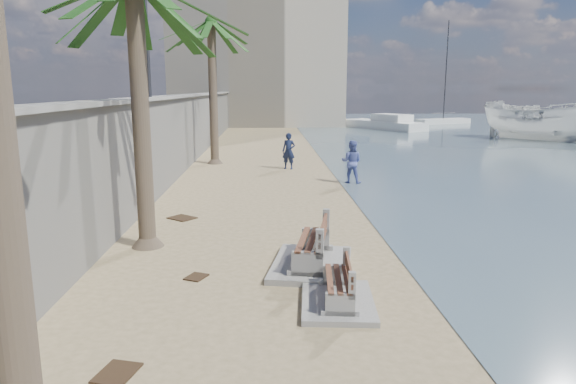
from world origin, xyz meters
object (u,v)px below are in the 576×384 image
bench_near (312,248)px  person_b (352,160)px  person_a (289,148)px  boat_cruiser (543,118)px  palm_back (211,24)px  yacht_far (383,125)px  bench_far (338,286)px  sailboat_west (443,121)px

bench_near → person_b: size_ratio=1.37×
person_a → boat_cruiser: bearing=52.7°
palm_back → yacht_far: size_ratio=0.86×
person_b → bench_far: bearing=99.7°
boat_cruiser → yacht_far: 15.21m
bench_far → yacht_far: size_ratio=0.21×
person_b → sailboat_west: size_ratio=0.18×
bench_near → palm_back: 18.00m
person_a → sailboat_west: (18.79, 32.33, -0.66)m
person_b → yacht_far: size_ratio=0.21×
person_a → yacht_far: person_a is taller
boat_cruiser → person_b: bearing=-175.0°
person_a → bench_far: bearing=-70.7°
bench_far → person_b: bearing=79.6°
yacht_far → person_a: bearing=127.3°
boat_cruiser → yacht_far: bearing=89.3°
person_b → yacht_far: bearing=-85.2°
bench_near → palm_back: bearing=102.9°
person_a → person_b: bearing=-39.5°
boat_cruiser → sailboat_west: 18.84m
palm_back → yacht_far: 28.07m
bench_near → person_b: 10.62m
palm_back → boat_cruiser: (23.83, 11.50, -5.41)m
palm_back → sailboat_west: 38.37m
bench_near → palm_back: (-3.73, 16.31, 6.65)m
bench_near → person_a: person_a is taller
bench_far → person_a: size_ratio=0.99×
bench_far → person_a: person_a is taller
bench_near → sailboat_west: bearing=67.9°
person_b → boat_cruiser: boat_cruiser is taller
bench_far → palm_back: size_ratio=0.25×
palm_back → sailboat_west: (22.62, 30.26, -6.74)m
bench_near → boat_cruiser: boat_cruiser is taller
bench_far → sailboat_west: bearing=69.1°
sailboat_west → bench_far: bearing=-110.9°
person_b → boat_cruiser: (17.54, 17.52, 0.69)m
boat_cruiser → sailboat_west: (-1.21, 18.76, -1.32)m
palm_back → sailboat_west: bearing=53.2°
boat_cruiser → sailboat_west: sailboat_west is taller
yacht_far → sailboat_west: (8.38, 7.03, 0.01)m
person_b → palm_back: bearing=-23.7°
person_a → boat_cruiser: size_ratio=0.49×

